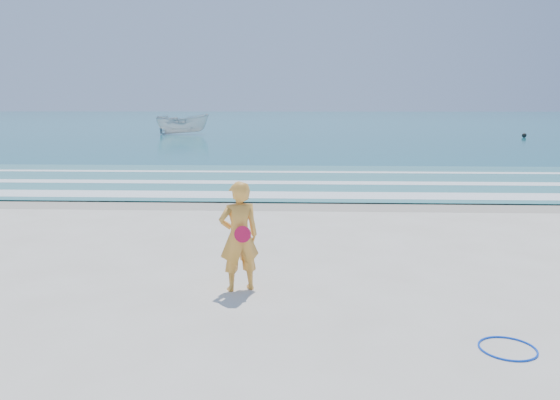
{
  "coord_description": "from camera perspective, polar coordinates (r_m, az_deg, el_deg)",
  "views": [
    {
      "loc": [
        1.07,
        -7.58,
        3.06
      ],
      "look_at": [
        0.59,
        4.0,
        1.0
      ],
      "focal_mm": 35.0,
      "sensor_mm": 36.0,
      "label": 1
    }
  ],
  "objects": [
    {
      "name": "ground",
      "position": [
        8.24,
        -5.35,
        -11.75
      ],
      "size": [
        400.0,
        400.0,
        0.0
      ],
      "primitive_type": "plane",
      "color": "silver",
      "rests_on": "ground"
    },
    {
      "name": "wet_sand",
      "position": [
        16.89,
        -1.29,
        -0.36
      ],
      "size": [
        400.0,
        2.4,
        0.0
      ],
      "primitive_type": "cube",
      "color": "#B2A893",
      "rests_on": "ground"
    },
    {
      "name": "ocean",
      "position": [
        112.62,
        1.85,
        8.52
      ],
      "size": [
        400.0,
        190.0,
        0.04
      ],
      "primitive_type": "cube",
      "color": "#19727F",
      "rests_on": "ground"
    },
    {
      "name": "shallow",
      "position": [
        21.81,
        -0.45,
        2.13
      ],
      "size": [
        400.0,
        10.0,
        0.01
      ],
      "primitive_type": "cube",
      "color": "#59B7AD",
      "rests_on": "ocean"
    },
    {
      "name": "foam_near",
      "position": [
        18.16,
        -1.03,
        0.54
      ],
      "size": [
        400.0,
        1.4,
        0.01
      ],
      "primitive_type": "cube",
      "color": "white",
      "rests_on": "shallow"
    },
    {
      "name": "foam_mid",
      "position": [
        21.02,
        -0.56,
        1.85
      ],
      "size": [
        400.0,
        0.9,
        0.01
      ],
      "primitive_type": "cube",
      "color": "white",
      "rests_on": "shallow"
    },
    {
      "name": "foam_far",
      "position": [
        24.29,
        -0.16,
        2.96
      ],
      "size": [
        400.0,
        0.6,
        0.01
      ],
      "primitive_type": "cube",
      "color": "white",
      "rests_on": "shallow"
    },
    {
      "name": "hoop",
      "position": [
        7.68,
        22.69,
        -14.11
      ],
      "size": [
        0.84,
        0.84,
        0.03
      ],
      "primitive_type": "torus",
      "rotation": [
        0.0,
        0.0,
        0.19
      ],
      "color": "blue",
      "rests_on": "ground"
    },
    {
      "name": "boat",
      "position": [
        55.17,
        -10.13,
        7.81
      ],
      "size": [
        5.43,
        2.9,
        1.99
      ],
      "primitive_type": "imported",
      "rotation": [
        0.0,
        0.0,
        1.77
      ],
      "color": "silver",
      "rests_on": "ocean"
    },
    {
      "name": "buoy",
      "position": [
        53.65,
        24.16,
        6.18
      ],
      "size": [
        0.4,
        0.4,
        0.4
      ],
      "primitive_type": "sphere",
      "color": "black",
      "rests_on": "ocean"
    },
    {
      "name": "woman",
      "position": [
        8.97,
        -4.3,
        -3.8
      ],
      "size": [
        0.78,
        0.65,
        1.82
      ],
      "color": "gold",
      "rests_on": "ground"
    }
  ]
}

